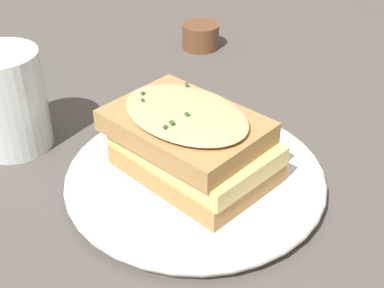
% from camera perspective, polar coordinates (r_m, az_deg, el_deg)
% --- Properties ---
extents(ground_plane, '(2.40, 2.40, 0.00)m').
position_cam_1_polar(ground_plane, '(0.53, -0.47, -5.03)').
color(ground_plane, '#514C47').
extents(dinner_plate, '(0.25, 0.25, 0.02)m').
position_cam_1_polar(dinner_plate, '(0.53, 0.00, -3.40)').
color(dinner_plate, white).
rests_on(dinner_plate, ground_plane).
extents(sandwich, '(0.11, 0.15, 0.07)m').
position_cam_1_polar(sandwich, '(0.50, -0.28, 0.33)').
color(sandwich, '#B2844C').
rests_on(sandwich, dinner_plate).
extents(water_glass, '(0.08, 0.08, 0.11)m').
position_cam_1_polar(water_glass, '(0.59, -19.05, 4.38)').
color(water_glass, silver).
rests_on(water_glass, ground_plane).
extents(condiment_pot, '(0.05, 0.05, 0.04)m').
position_cam_1_polar(condiment_pot, '(0.81, 0.93, 11.45)').
color(condiment_pot, brown).
rests_on(condiment_pot, ground_plane).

